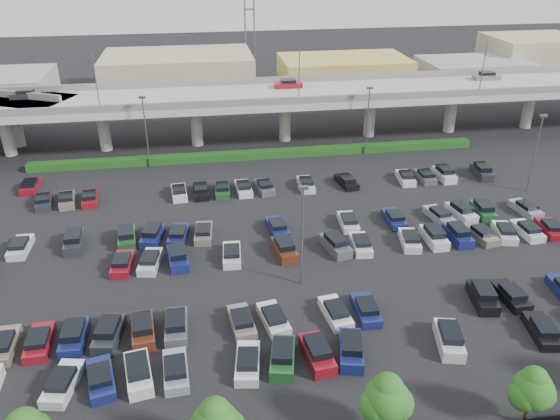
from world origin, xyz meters
The scene contains 8 objects.
ground centered at (0.00, 0.00, 0.00)m, with size 280.00×280.00×0.00m, color black.
overpass centered at (-0.22, 32.03, 6.97)m, with size 150.00×13.00×15.80m.
hedge centered at (0.00, 25.00, 0.55)m, with size 66.00×1.60×1.10m, color #174012.
tree_row centered at (0.70, -26.53, 3.52)m, with size 65.07×3.66×5.94m.
parked_cars centered at (-0.64, -4.25, 0.62)m, with size 63.10×41.56×1.67m.
light_poles centered at (-4.13, 2.00, 6.24)m, with size 66.90×48.38×10.30m.
distant_buildings centered at (12.38, 61.81, 3.74)m, with size 138.00×24.00×9.00m.
comm_tower centered at (4.00, 74.00, 15.61)m, with size 2.40×2.40×30.00m.
Camera 1 is at (-8.74, -50.63, 30.32)m, focal length 35.00 mm.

